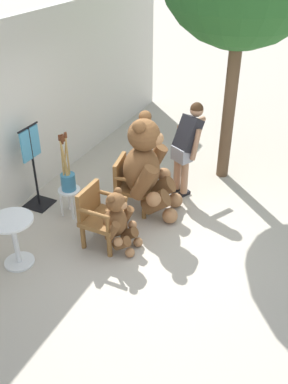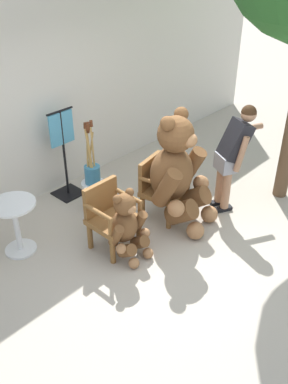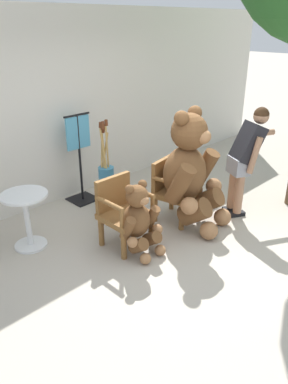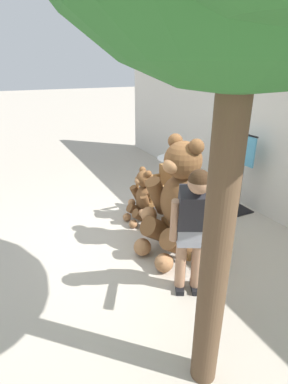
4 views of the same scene
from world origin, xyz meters
The scene contains 11 objects.
ground_plane centered at (0.00, 0.00, 0.00)m, with size 60.00×60.00×0.00m, color #B2A899.
back_wall centered at (0.00, 2.40, 1.40)m, with size 10.00×0.16×2.80m, color beige.
wooden_chair_left centered at (-0.48, 0.65, 0.46)m, with size 0.56×0.52×0.86m.
wooden_chair_right centered at (0.47, 0.65, 0.46)m, with size 0.65×0.62×0.86m.
teddy_bear_large centered at (0.50, 0.39, 0.78)m, with size 0.99×0.99×1.60m.
teddy_bear_small centered at (-0.48, 0.36, 0.45)m, with size 0.55×0.51×0.91m.
person_visitor centered at (1.29, 0.05, 0.92)m, with size 0.84×0.48×1.54m.
white_stool centered at (-0.10, 1.41, 0.36)m, with size 0.34×0.34×0.46m.
brush_bucket centered at (-0.10, 1.41, 0.68)m, with size 0.22×0.22×0.93m.
round_side_table centered at (-1.36, 1.42, 0.45)m, with size 0.56×0.56×0.72m.
clothing_display_stand centered at (-0.09, 2.04, 0.72)m, with size 0.44×0.40×1.36m.
Camera 1 is at (-4.58, -1.96, 3.88)m, focal length 40.00 mm.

